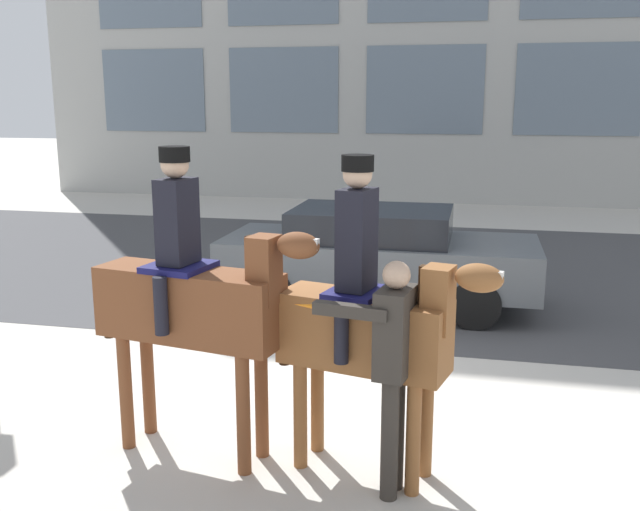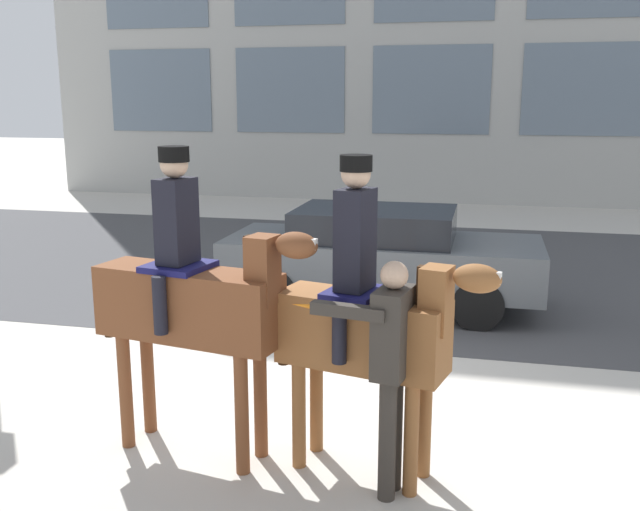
% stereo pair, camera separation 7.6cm
% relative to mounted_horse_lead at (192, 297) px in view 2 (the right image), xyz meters
% --- Properties ---
extents(ground_plane, '(80.00, 80.00, 0.00)m').
position_rel_mounted_horse_lead_xyz_m(ground_plane, '(0.62, 2.25, -1.34)').
color(ground_plane, beige).
extents(road_surface, '(22.81, 8.50, 0.01)m').
position_rel_mounted_horse_lead_xyz_m(road_surface, '(0.62, 7.00, -1.34)').
color(road_surface, '#444447').
rests_on(road_surface, ground_plane).
extents(mounted_horse_lead, '(1.98, 0.71, 2.54)m').
position_rel_mounted_horse_lead_xyz_m(mounted_horse_lead, '(0.00, 0.00, 0.00)').
color(mounted_horse_lead, brown).
rests_on(mounted_horse_lead, ground_plane).
extents(mounted_horse_companion, '(1.75, 0.73, 2.50)m').
position_rel_mounted_horse_lead_xyz_m(mounted_horse_companion, '(1.42, -0.01, -0.09)').
color(mounted_horse_companion, brown).
rests_on(mounted_horse_companion, ground_plane).
extents(pedestrian_bystander, '(0.88, 0.44, 1.79)m').
position_rel_mounted_horse_lead_xyz_m(pedestrian_bystander, '(1.64, -0.28, -0.28)').
color(pedestrian_bystander, '#332D28').
rests_on(pedestrian_bystander, ground_plane).
extents(street_car_near_lane, '(4.38, 1.81, 1.39)m').
position_rel_mounted_horse_lead_xyz_m(street_car_near_lane, '(0.84, 4.64, -0.60)').
color(street_car_near_lane, '#51565B').
rests_on(street_car_near_lane, ground_plane).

